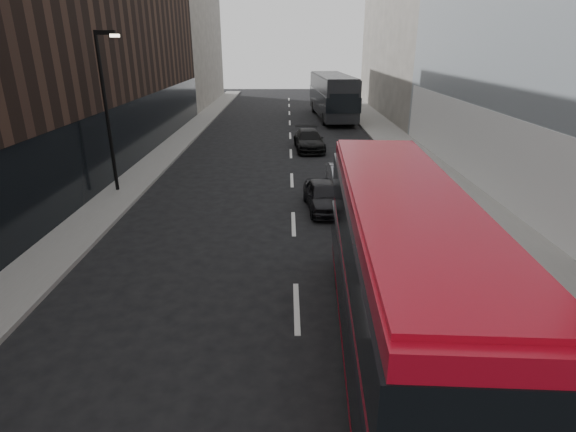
{
  "coord_description": "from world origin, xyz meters",
  "views": [
    {
      "loc": [
        -0.26,
        -2.34,
        6.62
      ],
      "look_at": [
        -0.23,
        8.36,
        2.5
      ],
      "focal_mm": 28.0,
      "sensor_mm": 36.0,
      "label": 1
    }
  ],
  "objects_px": {
    "grey_bus": "(332,95)",
    "car_b": "(344,179)",
    "car_a": "(323,195)",
    "car_c": "(309,140)",
    "red_bus": "(399,271)",
    "street_lamp": "(107,103)"
  },
  "relations": [
    {
      "from": "street_lamp",
      "to": "car_b",
      "type": "bearing_deg",
      "value": 0.0
    },
    {
      "from": "street_lamp",
      "to": "red_bus",
      "type": "bearing_deg",
      "value": -49.57
    },
    {
      "from": "red_bus",
      "to": "car_c",
      "type": "xyz_separation_m",
      "value": [
        -0.86,
        21.23,
        -1.57
      ]
    },
    {
      "from": "grey_bus",
      "to": "car_a",
      "type": "xyz_separation_m",
      "value": [
        -2.68,
        -24.89,
        -1.51
      ]
    },
    {
      "from": "red_bus",
      "to": "car_a",
      "type": "relative_size",
      "value": 2.77
    },
    {
      "from": "street_lamp",
      "to": "red_bus",
      "type": "distance_m",
      "value": 15.98
    },
    {
      "from": "car_a",
      "to": "car_c",
      "type": "distance_m",
      "value": 11.49
    },
    {
      "from": "street_lamp",
      "to": "car_c",
      "type": "bearing_deg",
      "value": 44.18
    },
    {
      "from": "car_a",
      "to": "car_b",
      "type": "xyz_separation_m",
      "value": [
        1.17,
        2.32,
        0.02
      ]
    },
    {
      "from": "grey_bus",
      "to": "car_b",
      "type": "relative_size",
      "value": 3.21
    },
    {
      "from": "car_a",
      "to": "car_b",
      "type": "height_order",
      "value": "car_b"
    },
    {
      "from": "street_lamp",
      "to": "grey_bus",
      "type": "bearing_deg",
      "value": 61.63
    },
    {
      "from": "red_bus",
      "to": "car_c",
      "type": "relative_size",
      "value": 2.23
    },
    {
      "from": "street_lamp",
      "to": "car_b",
      "type": "relative_size",
      "value": 1.81
    },
    {
      "from": "red_bus",
      "to": "car_b",
      "type": "xyz_separation_m",
      "value": [
        0.39,
        12.07,
        -1.58
      ]
    },
    {
      "from": "car_b",
      "to": "street_lamp",
      "type": "bearing_deg",
      "value": 177.31
    },
    {
      "from": "street_lamp",
      "to": "grey_bus",
      "type": "relative_size",
      "value": 0.56
    },
    {
      "from": "red_bus",
      "to": "car_b",
      "type": "bearing_deg",
      "value": 91.16
    },
    {
      "from": "car_a",
      "to": "grey_bus",
      "type": "bearing_deg",
      "value": 78.78
    },
    {
      "from": "grey_bus",
      "to": "car_b",
      "type": "height_order",
      "value": "grey_bus"
    },
    {
      "from": "car_b",
      "to": "car_c",
      "type": "relative_size",
      "value": 0.86
    },
    {
      "from": "car_c",
      "to": "grey_bus",
      "type": "bearing_deg",
      "value": 74.73
    }
  ]
}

